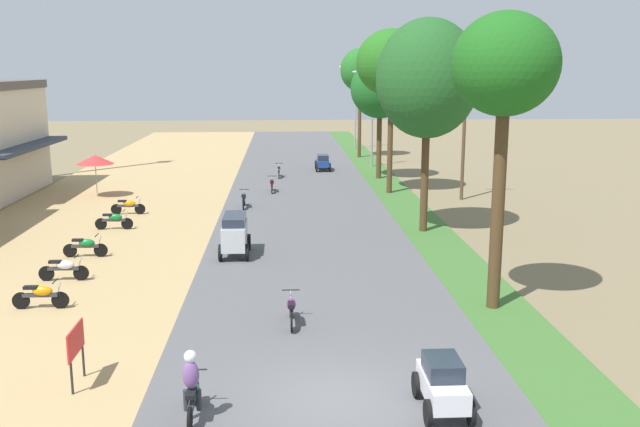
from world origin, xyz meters
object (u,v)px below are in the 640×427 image
(parked_motorbike_nearest, at_px, (41,294))
(parked_motorbike_second, at_px, (64,268))
(parked_motorbike_fourth, at_px, (114,219))
(parked_motorbike_fifth, at_px, (128,205))
(vendor_umbrella, at_px, (95,160))
(street_signboard, at_px, (76,345))
(median_tree_fourth, at_px, (380,89))
(motorbike_ahead_second, at_px, (291,308))
(motorbike_ahead_fifth, at_px, (279,170))
(median_tree_fifth, at_px, (360,71))
(car_hatchback_white, at_px, (442,382))
(streetlamp_near, at_px, (372,111))
(motorbike_ahead_third, at_px, (244,199))
(car_van_silver, at_px, (235,233))
(median_tree_nearest, at_px, (505,69))
(motorbike_ahead_fourth, at_px, (272,184))
(car_sedan_blue, at_px, (323,162))
(utility_pole_near, at_px, (464,127))
(motorbike_foreground_rider, at_px, (192,387))
(parked_motorbike_third, at_px, (86,245))
(streetlamp_mid, at_px, (356,100))
(median_tree_third, at_px, (392,63))
(median_tree_second, at_px, (428,79))

(parked_motorbike_nearest, height_order, parked_motorbike_second, same)
(parked_motorbike_fourth, bearing_deg, parked_motorbike_fifth, 91.36)
(vendor_umbrella, bearing_deg, parked_motorbike_nearest, -80.56)
(street_signboard, relative_size, median_tree_fourth, 0.18)
(street_signboard, height_order, motorbike_ahead_second, street_signboard)
(parked_motorbike_fourth, bearing_deg, motorbike_ahead_fifth, 63.88)
(median_tree_fourth, xyz_separation_m, motorbike_ahead_fifth, (-6.99, 0.72, -5.66))
(median_tree_fifth, relative_size, car_hatchback_white, 4.60)
(streetlamp_near, distance_m, motorbike_ahead_third, 19.01)
(car_van_silver, bearing_deg, median_tree_nearest, -37.97)
(median_tree_nearest, xyz_separation_m, motorbike_ahead_third, (-8.94, 16.97, -7.06))
(median_tree_fourth, relative_size, motorbike_ahead_fourth, 4.57)
(median_tree_fourth, xyz_separation_m, car_sedan_blue, (-3.70, 3.91, -5.49))
(median_tree_nearest, bearing_deg, car_sedan_blue, 96.90)
(median_tree_fourth, bearing_deg, median_tree_nearest, -89.88)
(utility_pole_near, xyz_separation_m, motorbike_ahead_fourth, (-11.24, 2.82, -3.69))
(street_signboard, height_order, car_hatchback_white, street_signboard)
(motorbike_foreground_rider, distance_m, motorbike_ahead_third, 24.01)
(motorbike_ahead_second, bearing_deg, parked_motorbike_third, 135.41)
(parked_motorbike_nearest, xyz_separation_m, car_van_silver, (5.79, 6.25, 0.47))
(streetlamp_near, xyz_separation_m, streetlamp_mid, (0.00, 12.63, 0.20))
(motorbike_ahead_second, bearing_deg, streetlamp_near, 78.88)
(median_tree_third, relative_size, motorbike_foreground_rider, 5.50)
(car_sedan_blue, bearing_deg, parked_motorbike_second, -111.86)
(parked_motorbike_third, distance_m, median_tree_nearest, 17.84)
(motorbike_ahead_second, bearing_deg, parked_motorbike_fifth, 116.57)
(motorbike_foreground_rider, bearing_deg, streetlamp_mid, 80.33)
(vendor_umbrella, height_order, car_hatchback_white, vendor_umbrella)
(parked_motorbike_second, xyz_separation_m, motorbike_ahead_second, (8.18, -4.90, 0.02))
(parked_motorbike_third, distance_m, car_hatchback_white, 18.03)
(median_tree_fifth, relative_size, utility_pole_near, 1.13)
(motorbike_ahead_fourth, bearing_deg, parked_motorbike_nearest, -108.47)
(street_signboard, bearing_deg, motorbike_ahead_third, 82.57)
(median_tree_second, distance_m, motorbike_ahead_fifth, 19.47)
(parked_motorbike_second, xyz_separation_m, motorbike_ahead_third, (5.80, 13.33, 0.02))
(motorbike_ahead_fifth, bearing_deg, streetlamp_mid, 68.04)
(streetlamp_near, relative_size, motorbike_ahead_third, 4.17)
(parked_motorbike_fifth, xyz_separation_m, streetlamp_mid, (15.14, 30.34, 4.05))
(median_tree_fourth, height_order, motorbike_ahead_fifth, median_tree_fourth)
(parked_motorbike_third, xyz_separation_m, motorbike_ahead_fifth, (7.80, 20.92, 0.02))
(car_sedan_blue, xyz_separation_m, motorbike_ahead_second, (-2.80, -32.28, -0.17))
(median_tree_fourth, height_order, car_sedan_blue, median_tree_fourth)
(streetlamp_mid, height_order, car_hatchback_white, streetlamp_mid)
(median_tree_third, bearing_deg, utility_pole_near, -29.18)
(parked_motorbike_second, relative_size, motorbike_ahead_fifth, 1.00)
(utility_pole_near, distance_m, motorbike_ahead_fourth, 12.16)
(median_tree_nearest, xyz_separation_m, streetlamp_mid, (0.21, 45.82, -3.04))
(median_tree_third, xyz_separation_m, car_sedan_blue, (-3.57, 9.74, -7.17))
(utility_pole_near, bearing_deg, median_tree_second, -115.56)
(median_tree_nearest, xyz_separation_m, median_tree_second, (-0.12, 10.87, -0.48))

